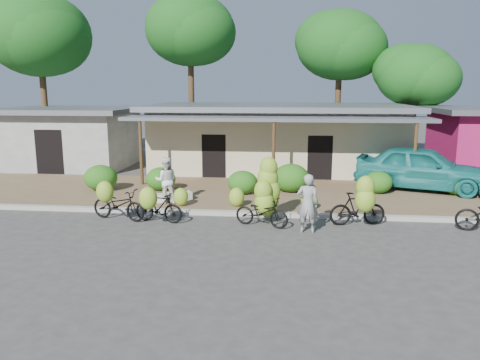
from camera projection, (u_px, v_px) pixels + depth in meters
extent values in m
plane|color=#3E3B39|center=(265.00, 235.00, 13.50)|extent=(100.00, 100.00, 0.00)
cube|color=olive|center=(272.00, 195.00, 18.36)|extent=(60.00, 6.00, 0.12)
cube|color=#A8A399|center=(268.00, 214.00, 15.43)|extent=(60.00, 0.25, 0.15)
cube|color=beige|center=(277.00, 140.00, 23.92)|extent=(12.00, 6.00, 3.10)
cube|color=slate|center=(278.00, 107.00, 23.60)|extent=(13.00, 7.00, 0.25)
cube|color=black|center=(275.00, 157.00, 21.13)|extent=(1.40, 0.12, 2.20)
cube|color=slate|center=(275.00, 119.00, 19.76)|extent=(13.00, 2.00, 0.15)
cylinder|color=#4E351F|center=(141.00, 154.00, 19.77)|extent=(0.14, 0.14, 2.85)
cylinder|color=#4E351F|center=(274.00, 156.00, 19.17)|extent=(0.14, 0.14, 2.85)
cylinder|color=#4E351F|center=(414.00, 158.00, 18.57)|extent=(0.14, 0.14, 2.85)
cube|color=#B0AFAA|center=(72.00, 140.00, 25.12)|extent=(6.00, 5.00, 2.90)
cube|color=slate|center=(70.00, 110.00, 24.81)|extent=(7.00, 6.00, 0.25)
cube|color=black|center=(50.00, 152.00, 22.79)|extent=(1.40, 0.12, 2.20)
cylinder|color=#4E351F|center=(44.00, 95.00, 26.89)|extent=(0.36, 0.36, 7.51)
ellipsoid|color=#1A4E13|center=(39.00, 35.00, 26.24)|extent=(5.78, 5.78, 4.62)
ellipsoid|color=#1A4E13|center=(33.00, 30.00, 26.53)|extent=(4.91, 4.91, 3.93)
cylinder|color=#4E351F|center=(191.00, 90.00, 28.91)|extent=(0.36, 0.36, 8.07)
ellipsoid|color=#1A4E13|center=(190.00, 30.00, 28.21)|extent=(5.39, 5.39, 4.31)
ellipsoid|color=#1A4E13|center=(183.00, 25.00, 28.50)|extent=(4.58, 4.58, 3.66)
cylinder|color=#4E351F|center=(338.00, 99.00, 28.53)|extent=(0.36, 0.36, 7.09)
ellipsoid|color=#1A4E13|center=(340.00, 45.00, 27.92)|extent=(5.19, 5.19, 4.15)
ellipsoid|color=#1A4E13|center=(331.00, 41.00, 28.21)|extent=(4.41, 4.41, 3.53)
cylinder|color=#4E351F|center=(413.00, 117.00, 26.34)|extent=(0.36, 0.36, 5.16)
ellipsoid|color=#1A4E13|center=(416.00, 75.00, 25.90)|extent=(4.28, 4.28, 3.42)
ellipsoid|color=#1A4E13|center=(405.00, 70.00, 26.19)|extent=(3.64, 3.64, 2.91)
ellipsoid|color=#266216|center=(101.00, 178.00, 18.72)|extent=(1.33, 1.20, 1.04)
ellipsoid|color=#266216|center=(161.00, 179.00, 18.78)|extent=(1.19, 1.07, 0.93)
ellipsoid|color=#266216|center=(243.00, 182.00, 18.14)|extent=(1.17, 1.05, 0.91)
ellipsoid|color=#266216|center=(291.00, 178.00, 18.49)|extent=(1.44, 1.29, 1.12)
ellipsoid|color=#266216|center=(378.00, 182.00, 18.27)|extent=(1.11, 1.00, 0.86)
ellipsoid|color=#266216|center=(458.00, 183.00, 17.98)|extent=(1.21, 1.09, 0.94)
imported|color=black|center=(119.00, 205.00, 14.98)|extent=(2.02, 1.14, 1.00)
ellipsoid|color=#85B92E|center=(105.00, 192.00, 14.28)|extent=(0.54, 0.46, 0.67)
imported|color=black|center=(159.00, 207.00, 14.71)|extent=(1.68, 0.77, 0.97)
ellipsoid|color=#85B92E|center=(148.00, 198.00, 14.01)|extent=(0.56, 0.47, 0.70)
imported|color=black|center=(262.00, 212.00, 14.26)|extent=(1.81, 1.10, 0.90)
ellipsoid|color=#85B92E|center=(267.00, 202.00, 14.73)|extent=(0.75, 0.64, 0.94)
ellipsoid|color=#85B92E|center=(270.00, 191.00, 14.62)|extent=(0.66, 0.56, 0.82)
ellipsoid|color=#85B92E|center=(268.00, 179.00, 14.58)|extent=(0.66, 0.56, 0.82)
ellipsoid|color=#85B92E|center=(269.00, 168.00, 14.50)|extent=(0.55, 0.47, 0.69)
ellipsoid|color=#85B92E|center=(264.00, 203.00, 14.39)|extent=(0.60, 0.51, 0.76)
ellipsoid|color=#85B92E|center=(263.00, 191.00, 14.33)|extent=(0.56, 0.47, 0.69)
imported|color=black|center=(357.00, 209.00, 14.37)|extent=(1.80, 0.79, 1.04)
ellipsoid|color=#85B92E|center=(365.00, 200.00, 13.65)|extent=(0.59, 0.50, 0.74)
ellipsoid|color=#85B92E|center=(365.00, 187.00, 13.62)|extent=(0.54, 0.46, 0.67)
ellipsoid|color=#85B92E|center=(181.00, 197.00, 16.31)|extent=(0.51, 0.43, 0.64)
ellipsoid|color=#85B92E|center=(237.00, 197.00, 16.23)|extent=(0.54, 0.46, 0.67)
ellipsoid|color=#85B92E|center=(308.00, 200.00, 15.80)|extent=(0.51, 0.43, 0.64)
cube|color=silver|center=(180.00, 196.00, 17.15)|extent=(0.93, 0.78, 0.30)
cube|color=silver|center=(156.00, 198.00, 16.93)|extent=(0.79, 0.46, 0.28)
imported|color=gray|center=(308.00, 203.00, 13.60)|extent=(0.65, 0.44, 1.75)
imported|color=white|center=(166.00, 180.00, 16.61)|extent=(0.91, 0.77, 1.66)
imported|color=#1B7976|center=(422.00, 168.00, 18.85)|extent=(5.61, 3.71, 1.77)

